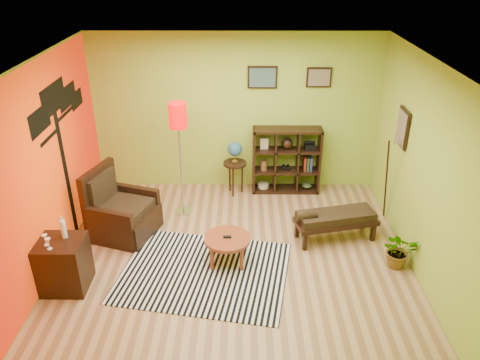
{
  "coord_description": "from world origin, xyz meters",
  "views": [
    {
      "loc": [
        0.12,
        -5.56,
        4.08
      ],
      "look_at": [
        0.08,
        0.37,
        1.05
      ],
      "focal_mm": 35.0,
      "sensor_mm": 36.0,
      "label": 1
    }
  ],
  "objects_px": {
    "armchair": "(120,214)",
    "bench": "(334,218)",
    "coffee_table": "(227,241)",
    "side_cabinet": "(63,264)",
    "globe_table": "(235,155)",
    "potted_plant": "(398,254)",
    "cube_shelf": "(287,160)",
    "floor_lamp": "(178,126)"
  },
  "relations": [
    {
      "from": "bench",
      "to": "cube_shelf",
      "type": "bearing_deg",
      "value": 110.33
    },
    {
      "from": "bench",
      "to": "potted_plant",
      "type": "bearing_deg",
      "value": -39.61
    },
    {
      "from": "side_cabinet",
      "to": "coffee_table",
      "type": "bearing_deg",
      "value": 14.83
    },
    {
      "from": "globe_table",
      "to": "floor_lamp",
      "type": "bearing_deg",
      "value": -141.23
    },
    {
      "from": "coffee_table",
      "to": "globe_table",
      "type": "height_order",
      "value": "globe_table"
    },
    {
      "from": "globe_table",
      "to": "bench",
      "type": "xyz_separation_m",
      "value": [
        1.52,
        -1.47,
        -0.39
      ]
    },
    {
      "from": "floor_lamp",
      "to": "armchair",
      "type": "bearing_deg",
      "value": -145.44
    },
    {
      "from": "side_cabinet",
      "to": "globe_table",
      "type": "distance_m",
      "value": 3.42
    },
    {
      "from": "side_cabinet",
      "to": "potted_plant",
      "type": "relative_size",
      "value": 1.96
    },
    {
      "from": "globe_table",
      "to": "cube_shelf",
      "type": "height_order",
      "value": "cube_shelf"
    },
    {
      "from": "side_cabinet",
      "to": "bench",
      "type": "xyz_separation_m",
      "value": [
        3.7,
        1.13,
        0.01
      ]
    },
    {
      "from": "coffee_table",
      "to": "side_cabinet",
      "type": "bearing_deg",
      "value": -165.17
    },
    {
      "from": "bench",
      "to": "floor_lamp",
      "type": "bearing_deg",
      "value": 161.78
    },
    {
      "from": "coffee_table",
      "to": "side_cabinet",
      "type": "height_order",
      "value": "side_cabinet"
    },
    {
      "from": "coffee_table",
      "to": "armchair",
      "type": "relative_size",
      "value": 0.6
    },
    {
      "from": "potted_plant",
      "to": "coffee_table",
      "type": "bearing_deg",
      "value": 177.84
    },
    {
      "from": "armchair",
      "to": "bench",
      "type": "distance_m",
      "value": 3.27
    },
    {
      "from": "coffee_table",
      "to": "bench",
      "type": "height_order",
      "value": "bench"
    },
    {
      "from": "armchair",
      "to": "potted_plant",
      "type": "xyz_separation_m",
      "value": [
        4.07,
        -0.83,
        -0.12
      ]
    },
    {
      "from": "coffee_table",
      "to": "cube_shelf",
      "type": "bearing_deg",
      "value": 65.03
    },
    {
      "from": "coffee_table",
      "to": "bench",
      "type": "bearing_deg",
      "value": 19.79
    },
    {
      "from": "floor_lamp",
      "to": "potted_plant",
      "type": "height_order",
      "value": "floor_lamp"
    },
    {
      "from": "coffee_table",
      "to": "cube_shelf",
      "type": "distance_m",
      "value": 2.39
    },
    {
      "from": "armchair",
      "to": "globe_table",
      "type": "height_order",
      "value": "armchair"
    },
    {
      "from": "cube_shelf",
      "to": "armchair",
      "type": "bearing_deg",
      "value": -152.13
    },
    {
      "from": "side_cabinet",
      "to": "potted_plant",
      "type": "bearing_deg",
      "value": 5.95
    },
    {
      "from": "coffee_table",
      "to": "armchair",
      "type": "height_order",
      "value": "armchair"
    },
    {
      "from": "coffee_table",
      "to": "armchair",
      "type": "xyz_separation_m",
      "value": [
        -1.68,
        0.74,
        -0.02
      ]
    },
    {
      "from": "globe_table",
      "to": "potted_plant",
      "type": "height_order",
      "value": "globe_table"
    },
    {
      "from": "armchair",
      "to": "side_cabinet",
      "type": "distance_m",
      "value": 1.37
    },
    {
      "from": "floor_lamp",
      "to": "bench",
      "type": "distance_m",
      "value": 2.76
    },
    {
      "from": "side_cabinet",
      "to": "armchair",
      "type": "bearing_deg",
      "value": 71.51
    },
    {
      "from": "floor_lamp",
      "to": "potted_plant",
      "type": "relative_size",
      "value": 3.67
    },
    {
      "from": "side_cabinet",
      "to": "cube_shelf",
      "type": "bearing_deg",
      "value": 41.06
    },
    {
      "from": "coffee_table",
      "to": "cube_shelf",
      "type": "height_order",
      "value": "cube_shelf"
    },
    {
      "from": "armchair",
      "to": "coffee_table",
      "type": "bearing_deg",
      "value": -23.71
    },
    {
      "from": "floor_lamp",
      "to": "bench",
      "type": "bearing_deg",
      "value": -18.22
    },
    {
      "from": "coffee_table",
      "to": "floor_lamp",
      "type": "bearing_deg",
      "value": 120.07
    },
    {
      "from": "armchair",
      "to": "potted_plant",
      "type": "height_order",
      "value": "armchair"
    },
    {
      "from": "armchair",
      "to": "cube_shelf",
      "type": "bearing_deg",
      "value": 27.87
    },
    {
      "from": "armchair",
      "to": "cube_shelf",
      "type": "distance_m",
      "value": 3.04
    },
    {
      "from": "coffee_table",
      "to": "globe_table",
      "type": "xyz_separation_m",
      "value": [
        0.07,
        2.04,
        0.41
      ]
    }
  ]
}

